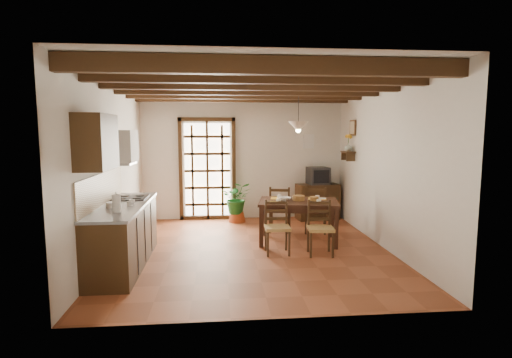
{
  "coord_description": "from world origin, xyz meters",
  "views": [
    {
      "loc": [
        -0.54,
        -6.49,
        1.99
      ],
      "look_at": [
        0.1,
        0.4,
        1.15
      ],
      "focal_mm": 28.0,
      "sensor_mm": 36.0,
      "label": 1
    }
  ],
  "objects": [
    {
      "name": "range_hood",
      "position": [
        -2.05,
        -0.05,
        1.73
      ],
      "size": [
        0.38,
        0.6,
        0.54
      ],
      "color": "white",
      "rests_on": "room_shell"
    },
    {
      "name": "potted_plant",
      "position": [
        -0.16,
        2.12,
        0.57
      ],
      "size": [
        1.67,
        1.44,
        1.81
      ],
      "primitive_type": "imported",
      "rotation": [
        0.0,
        0.0,
        0.03
      ],
      "color": "#144C19",
      "rests_on": "ground_plane"
    },
    {
      "name": "counter_items",
      "position": [
        -1.95,
        -0.51,
        0.96
      ],
      "size": [
        0.5,
        1.43,
        0.25
      ],
      "color": "black",
      "rests_on": "kitchen_counter"
    },
    {
      "name": "kitchen_counter",
      "position": [
        -1.96,
        -0.6,
        0.47
      ],
      "size": [
        0.64,
        2.25,
        1.38
      ],
      "color": "#311F0F",
      "rests_on": "ground_plane"
    },
    {
      "name": "chair_far_right",
      "position": [
        1.33,
        1.04,
        0.29
      ],
      "size": [
        0.5,
        0.49,
        0.92
      ],
      "rotation": [
        0.0,
        0.0,
        2.92
      ],
      "color": "#AE894A",
      "rests_on": "ground_plane"
    },
    {
      "name": "crt_tv",
      "position": [
        1.67,
        2.22,
        0.99
      ],
      "size": [
        0.5,
        0.46,
        0.38
      ],
      "rotation": [
        0.0,
        0.0,
        0.13
      ],
      "color": "black",
      "rests_on": "sideboard"
    },
    {
      "name": "dining_table",
      "position": [
        0.86,
        0.4,
        0.65
      ],
      "size": [
        1.52,
        1.13,
        0.75
      ],
      "rotation": [
        0.0,
        0.0,
        -0.18
      ],
      "color": "#351C11",
      "rests_on": "ground_plane"
    },
    {
      "name": "ground_plane",
      "position": [
        0.0,
        0.0,
        0.0
      ],
      "size": [
        5.0,
        5.0,
        0.0
      ],
      "primitive_type": "plane",
      "color": "brown"
    },
    {
      "name": "shelf_flowers",
      "position": [
        2.14,
        1.6,
        1.86
      ],
      "size": [
        0.14,
        0.14,
        0.36
      ],
      "color": "gold",
      "rests_on": "shelf_vase"
    },
    {
      "name": "table_setting",
      "position": [
        0.86,
        0.4,
        0.78
      ],
      "size": [
        1.01,
        0.67,
        0.09
      ],
      "rotation": [
        0.0,
        0.0,
        -0.18
      ],
      "color": "gold",
      "rests_on": "dining_table"
    },
    {
      "name": "table_bowl",
      "position": [
        0.63,
        0.5,
        0.78
      ],
      "size": [
        0.28,
        0.28,
        0.05
      ],
      "primitive_type": "imported",
      "rotation": [
        0.0,
        0.0,
        0.4
      ],
      "color": "white",
      "rests_on": "dining_table"
    },
    {
      "name": "sideboard",
      "position": [
        1.67,
        2.23,
        0.4
      ],
      "size": [
        0.99,
        0.56,
        0.8
      ],
      "primitive_type": "cube",
      "rotation": [
        0.0,
        0.0,
        0.15
      ],
      "color": "#311F0F",
      "rests_on": "ground_plane"
    },
    {
      "name": "fuse_box",
      "position": [
        1.5,
        2.48,
        1.75
      ],
      "size": [
        0.25,
        0.03,
        0.32
      ],
      "primitive_type": "cube",
      "color": "white",
      "rests_on": "room_shell"
    },
    {
      "name": "room_shell",
      "position": [
        0.0,
        0.0,
        1.82
      ],
      "size": [
        4.52,
        5.02,
        2.81
      ],
      "color": "silver",
      "rests_on": "ground_plane"
    },
    {
      "name": "pendant_lamp",
      "position": [
        0.86,
        0.5,
        2.08
      ],
      "size": [
        0.36,
        0.36,
        0.84
      ],
      "color": "black",
      "rests_on": "room_shell"
    },
    {
      "name": "chair_near_right",
      "position": [
        1.07,
        -0.35,
        0.27
      ],
      "size": [
        0.43,
        0.42,
        0.87
      ],
      "rotation": [
        0.0,
        0.0,
        -0.09
      ],
      "color": "#AE894A",
      "rests_on": "ground_plane"
    },
    {
      "name": "ceiling_beams",
      "position": [
        0.0,
        0.0,
        2.69
      ],
      "size": [
        4.5,
        4.34,
        0.2
      ],
      "color": "black",
      "rests_on": "room_shell"
    },
    {
      "name": "shelf_vase",
      "position": [
        2.14,
        1.6,
        1.65
      ],
      "size": [
        0.15,
        0.15,
        0.15
      ],
      "primitive_type": "imported",
      "color": "#B2BFB2",
      "rests_on": "wall_shelf"
    },
    {
      "name": "upper_cabinet",
      "position": [
        -2.08,
        -1.3,
        1.85
      ],
      "size": [
        0.35,
        0.8,
        0.7
      ],
      "primitive_type": "cube",
      "color": "#311F0F",
      "rests_on": "room_shell"
    },
    {
      "name": "chair_far_left",
      "position": [
        0.65,
        1.16,
        0.29
      ],
      "size": [
        0.5,
        0.49,
        0.91
      ],
      "rotation": [
        0.0,
        0.0,
        2.91
      ],
      "color": "#AE894A",
      "rests_on": "ground_plane"
    },
    {
      "name": "framed_picture",
      "position": [
        2.22,
        1.6,
        2.05
      ],
      "size": [
        0.03,
        0.32,
        0.32
      ],
      "color": "brown",
      "rests_on": "room_shell"
    },
    {
      "name": "wall_shelf",
      "position": [
        2.14,
        1.6,
        1.51
      ],
      "size": [
        0.2,
        0.42,
        0.2
      ],
      "color": "#311F0F",
      "rests_on": "room_shell"
    },
    {
      "name": "french_door",
      "position": [
        -0.8,
        2.45,
        1.18
      ],
      "size": [
        1.26,
        0.11,
        2.32
      ],
      "color": "white",
      "rests_on": "ground_plane"
    },
    {
      "name": "chair_near_left",
      "position": [
        0.39,
        -0.23,
        0.27
      ],
      "size": [
        0.41,
        0.39,
        0.87
      ],
      "rotation": [
        0.0,
        0.0,
        -0.02
      ],
      "color": "#AE894A",
      "rests_on": "ground_plane"
    },
    {
      "name": "plant_pot",
      "position": [
        -0.16,
        2.12,
        0.11
      ],
      "size": [
        0.38,
        0.38,
        0.23
      ],
      "primitive_type": "cone",
      "color": "maroon",
      "rests_on": "ground_plane"
    }
  ]
}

